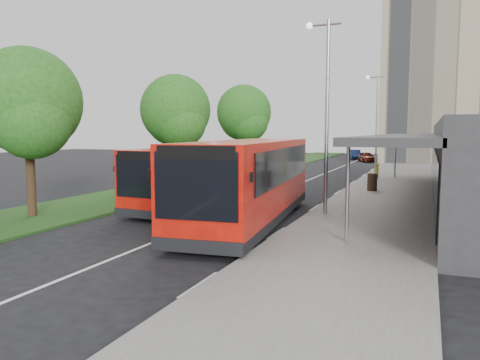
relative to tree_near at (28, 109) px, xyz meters
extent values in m
plane|color=black|center=(7.01, 2.95, -4.51)|extent=(120.00, 120.00, 0.00)
cube|color=slate|center=(13.01, 22.95, -4.44)|extent=(5.00, 80.00, 0.15)
cube|color=#1F4014|center=(0.01, 22.95, -4.46)|extent=(5.00, 80.00, 0.10)
cube|color=silver|center=(7.01, 17.95, -4.51)|extent=(0.12, 70.00, 0.01)
cube|color=silver|center=(10.31, -5.05, -4.51)|extent=(0.12, 2.00, 0.01)
cube|color=silver|center=(10.31, 0.95, -4.51)|extent=(0.12, 2.00, 0.01)
cube|color=silver|center=(10.31, 6.95, -4.51)|extent=(0.12, 2.00, 0.01)
cube|color=silver|center=(10.31, 12.95, -4.51)|extent=(0.12, 2.00, 0.01)
cube|color=silver|center=(10.31, 18.95, -4.51)|extent=(0.12, 2.00, 0.01)
cube|color=silver|center=(10.31, 24.95, -4.51)|extent=(0.12, 2.00, 0.01)
cube|color=silver|center=(10.31, 30.95, -4.51)|extent=(0.12, 2.00, 0.01)
cube|color=silver|center=(10.31, 36.95, -4.51)|extent=(0.12, 2.00, 0.01)
cube|color=silver|center=(10.31, 42.95, -4.51)|extent=(0.12, 2.00, 0.01)
cube|color=silver|center=(10.31, 48.95, -4.51)|extent=(0.12, 2.00, 0.01)
cube|color=black|center=(15.49, 10.95, -2.91)|extent=(0.06, 24.00, 2.20)
cube|color=#28282A|center=(14.21, 10.95, -1.21)|extent=(2.80, 26.00, 0.25)
cylinder|color=gray|center=(12.91, -0.05, -2.86)|extent=(0.12, 0.12, 3.30)
cylinder|color=gray|center=(12.91, 21.95, -2.86)|extent=(0.12, 0.12, 3.30)
cylinder|color=#2F2013|center=(0.01, -0.05, -2.80)|extent=(0.36, 0.36, 3.42)
sphere|color=#1A5015|center=(0.01, -0.05, 0.30)|extent=(4.35, 4.35, 4.35)
sphere|color=#1A5015|center=(0.61, -0.45, -0.47)|extent=(3.11, 3.11, 3.11)
sphere|color=#1A5015|center=(-0.49, 0.45, -0.24)|extent=(3.42, 3.42, 3.42)
cylinder|color=#2F2013|center=(0.01, 11.95, -2.74)|extent=(0.36, 0.36, 3.54)
sphere|color=#1A5015|center=(0.01, 11.95, 0.47)|extent=(4.51, 4.51, 4.51)
sphere|color=#1A5015|center=(0.61, 11.55, -0.33)|extent=(3.22, 3.22, 3.22)
sphere|color=#1A5015|center=(-0.49, 12.45, -0.09)|extent=(3.54, 3.54, 3.54)
cylinder|color=#2F2013|center=(0.01, 23.95, -2.64)|extent=(0.36, 0.36, 3.76)
sphere|color=#1A5015|center=(0.01, 23.95, 0.78)|extent=(4.78, 4.78, 4.78)
sphere|color=#1A5015|center=(0.61, 23.55, -0.07)|extent=(3.41, 3.41, 3.41)
sphere|color=#1A5015|center=(-0.49, 24.45, 0.18)|extent=(3.76, 3.76, 3.76)
cylinder|color=gray|center=(11.21, 4.95, -0.36)|extent=(0.16, 0.16, 8.00)
cylinder|color=gray|center=(11.01, 4.95, 3.44)|extent=(1.40, 0.10, 0.10)
sphere|color=silver|center=(10.41, 4.95, 3.44)|extent=(0.28, 0.28, 0.28)
cylinder|color=gray|center=(11.21, 24.95, -0.36)|extent=(0.16, 0.16, 8.00)
cylinder|color=gray|center=(11.01, 24.95, 3.44)|extent=(1.40, 0.10, 0.10)
sphere|color=silver|center=(10.41, 24.95, 3.44)|extent=(0.28, 0.28, 0.28)
cube|color=red|center=(8.78, 2.29, -2.71)|extent=(3.83, 11.54, 2.86)
cube|color=black|center=(8.78, 2.29, -4.10)|extent=(3.85, 11.56, 0.32)
cube|color=black|center=(9.35, -3.36, -2.41)|extent=(2.42, 0.29, 1.89)
cube|color=black|center=(8.21, 7.95, -2.25)|extent=(2.37, 0.29, 1.40)
cube|color=black|center=(7.39, 2.48, -2.19)|extent=(1.03, 9.66, 1.29)
cube|color=black|center=(10.11, 2.75, -2.19)|extent=(1.03, 9.66, 1.29)
cube|color=black|center=(9.36, -3.37, -4.08)|extent=(2.69, 0.35, 0.38)
cube|color=black|center=(9.36, -3.37, -1.49)|extent=(2.26, 0.27, 0.38)
cube|color=black|center=(7.83, -3.28, -2.14)|extent=(0.09, 0.09, 0.27)
cube|color=black|center=(10.83, -2.97, -2.14)|extent=(0.09, 0.09, 0.27)
cylinder|color=black|center=(8.02, -1.47, -4.03)|extent=(0.42, 1.00, 0.97)
cylinder|color=black|center=(10.28, -1.24, -4.03)|extent=(0.42, 1.00, 0.97)
cylinder|color=black|center=(7.28, 5.83, -4.03)|extent=(0.42, 1.00, 0.97)
cylinder|color=black|center=(9.54, 6.06, -4.03)|extent=(0.42, 1.00, 0.97)
cube|color=red|center=(5.06, 5.62, -2.92)|extent=(2.85, 10.08, 2.52)
cube|color=black|center=(5.06, 5.62, -4.15)|extent=(2.87, 10.10, 0.29)
cube|color=black|center=(4.82, 0.62, -2.66)|extent=(2.14, 0.15, 1.66)
cube|color=black|center=(5.30, 10.63, -2.52)|extent=(2.09, 0.15, 1.24)
cube|color=black|center=(3.87, 5.97, -2.47)|extent=(0.46, 8.54, 1.14)
cube|color=black|center=(6.28, 5.85, -2.47)|extent=(0.46, 8.54, 1.14)
cube|color=black|center=(4.82, 0.61, -4.13)|extent=(2.38, 0.19, 0.33)
cube|color=black|center=(4.82, 0.61, -1.85)|extent=(2.00, 0.14, 0.33)
cube|color=black|center=(3.50, 0.89, -2.42)|extent=(0.08, 0.08, 0.24)
cube|color=black|center=(6.16, 0.77, -2.42)|extent=(0.08, 0.08, 0.24)
cylinder|color=black|center=(3.91, 2.44, -4.09)|extent=(0.33, 0.87, 0.86)
cylinder|color=black|center=(5.90, 2.35, -4.09)|extent=(0.33, 0.87, 0.86)
cylinder|color=black|center=(4.22, 8.90, -4.09)|extent=(0.33, 0.87, 0.86)
cylinder|color=black|center=(6.21, 8.80, -4.09)|extent=(0.33, 0.87, 0.86)
cylinder|color=#342215|center=(12.22, 13.41, -3.86)|extent=(0.59, 0.59, 1.01)
cylinder|color=#FFF70D|center=(11.76, 20.86, -3.81)|extent=(0.22, 0.22, 1.10)
imported|color=#56170C|center=(8.42, 42.28, -3.91)|extent=(2.64, 3.84, 1.21)
imported|color=navy|center=(6.29, 47.57, -3.90)|extent=(2.28, 3.95, 1.23)
camera|label=1|loc=(15.19, -14.61, -0.93)|focal=35.00mm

